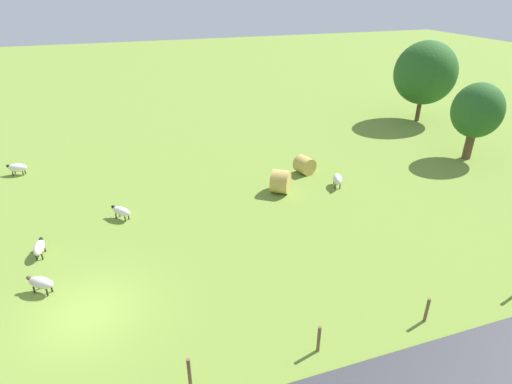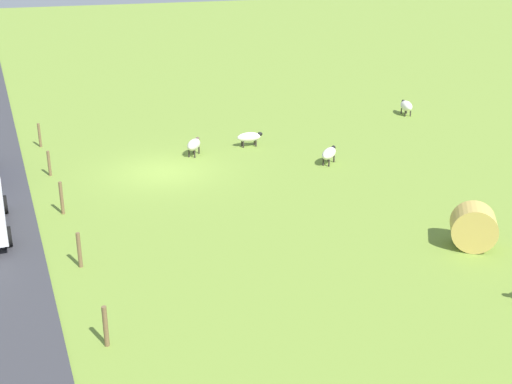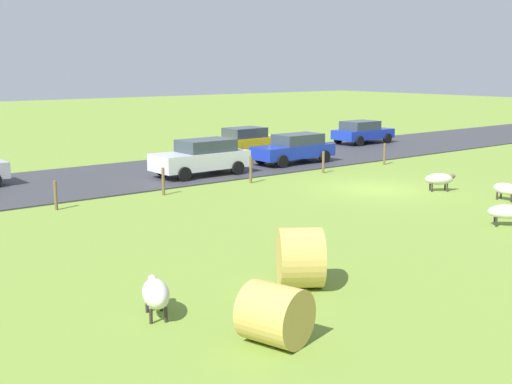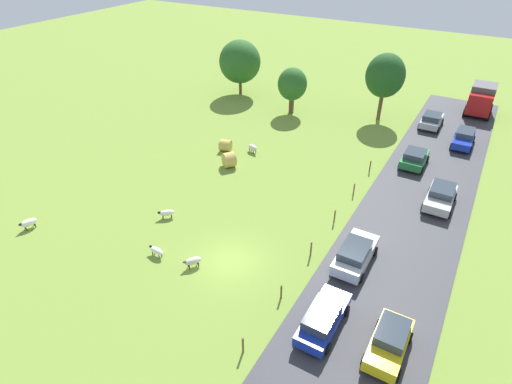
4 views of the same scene
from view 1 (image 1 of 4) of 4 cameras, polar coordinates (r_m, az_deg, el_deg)
ground_plane at (r=17.86m, az=-22.06°, el=-15.12°), size 160.00×160.00×0.00m
sheep_0 at (r=31.24m, az=-29.83°, el=2.91°), size 0.84×1.33×0.79m
sheep_1 at (r=26.01m, az=11.08°, el=1.73°), size 1.30×0.94×0.78m
sheep_2 at (r=23.22m, az=-17.95°, el=-2.51°), size 1.18×1.15×0.70m
sheep_3 at (r=19.30m, az=-27.36°, el=-10.94°), size 1.05×1.22×0.74m
sheep_4 at (r=21.71m, az=-27.51°, el=-6.73°), size 1.25×0.53×0.68m
hay_bale_0 at (r=27.54m, az=6.65°, el=3.67°), size 1.35×1.38×1.13m
hay_bale_1 at (r=24.82m, az=3.37°, el=1.44°), size 1.73×1.63×1.40m
tree_0 at (r=40.00m, az=22.12°, el=14.84°), size 5.25×5.25×6.91m
tree_2 at (r=32.48m, az=28.00°, el=9.76°), size 3.37×3.37×5.36m
fence_post_2 at (r=14.16m, az=-9.09°, el=-23.24°), size 0.12×0.12×1.20m
fence_post_3 at (r=15.13m, az=8.57°, el=-19.26°), size 0.12×0.12×1.10m
fence_post_4 at (r=17.20m, az=22.31°, el=-14.71°), size 0.12×0.12×1.06m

